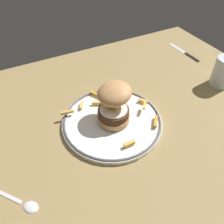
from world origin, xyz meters
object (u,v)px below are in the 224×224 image
water_glass (223,74)px  spoon (25,204)px  dinner_plate (112,121)px  knife (186,53)px  burger (114,103)px

water_glass → spoon: bearing=-170.3°
dinner_plate → water_glass: water_glass is taller
dinner_plate → spoon: dinner_plate is taller
dinner_plate → knife: 51.66cm
water_glass → spoon: 72.43cm
dinner_plate → knife: size_ratio=1.63×
knife → spoon: 82.75cm
water_glass → spoon: water_glass is taller
water_glass → knife: 22.84cm
knife → water_glass: bearing=-100.3°
burger → spoon: (-29.21, -13.50, -6.71)cm
water_glass → knife: water_glass is taller
dinner_plate → spoon: size_ratio=2.59×
water_glass → knife: size_ratio=0.57×
burger → water_glass: (42.07, -1.33, -2.67)cm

